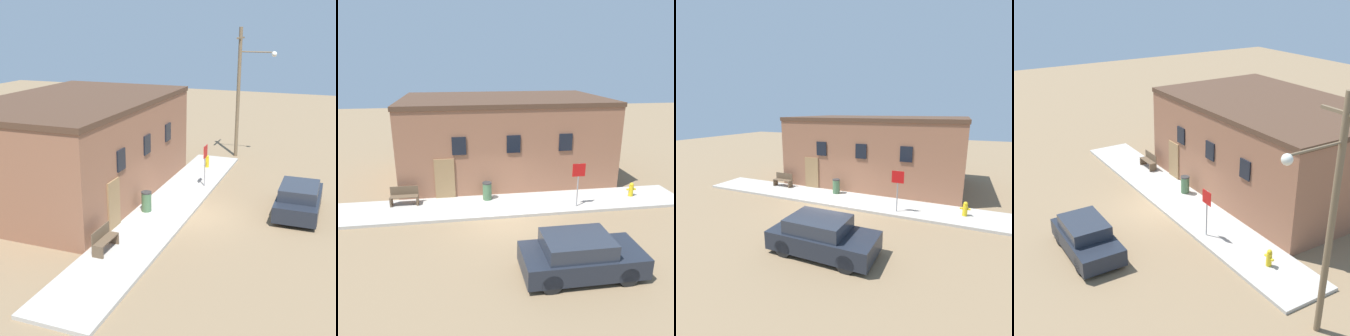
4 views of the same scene
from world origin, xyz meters
The scene contains 9 objects.
ground_plane centered at (0.00, 0.00, 0.00)m, with size 80.00×80.00×0.00m, color #846B4C.
sidewalk centered at (0.00, 1.29, 0.07)m, with size 18.50×2.58×0.14m.
brick_building centered at (0.82, 6.33, 2.41)m, with size 11.83×7.63×4.82m.
fire_hydrant centered at (6.82, 1.32, 0.51)m, with size 0.48×0.23×0.73m.
stop_sign centered at (3.58, 0.51, 1.64)m, with size 0.62×0.06×2.16m.
bench centered at (-4.66, 1.97, 0.57)m, with size 1.33×0.44×0.90m.
trash_bin centered at (-0.61, 2.00, 0.60)m, with size 0.47×0.47×0.92m.
utility_pole centered at (10.29, 0.22, 4.39)m, with size 1.80×2.33×8.03m.
parked_car centered at (1.88, -4.39, 0.68)m, with size 4.03×1.84×1.41m.
Camera 1 is at (-18.56, -5.81, 8.27)m, focal length 50.00 mm.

